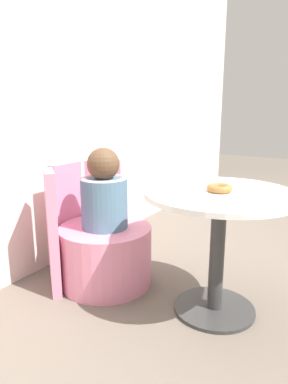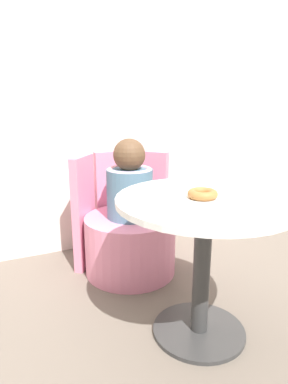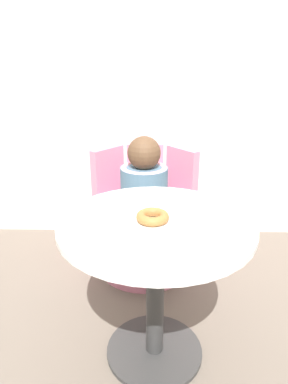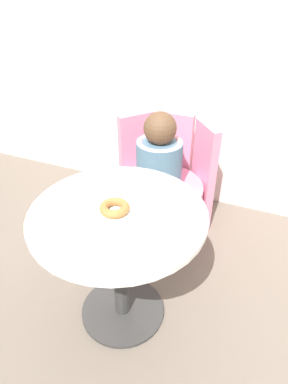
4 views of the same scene
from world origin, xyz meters
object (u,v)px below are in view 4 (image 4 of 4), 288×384
(child_figure, at_px, (159,155))
(round_table, at_px, (119,241))
(tub_chair, at_px, (158,208))
(donut, at_px, (115,207))

(child_figure, bearing_deg, round_table, -84.84)
(round_table, relative_size, child_figure, 1.59)
(tub_chair, distance_m, donut, 0.80)
(round_table, height_order, tub_chair, round_table)
(round_table, relative_size, tub_chair, 1.35)
(tub_chair, distance_m, child_figure, 0.37)
(round_table, distance_m, donut, 0.17)
(round_table, xyz_separation_m, tub_chair, (-0.06, 0.64, -0.29))
(tub_chair, bearing_deg, donut, -85.98)
(child_figure, height_order, donut, child_figure)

